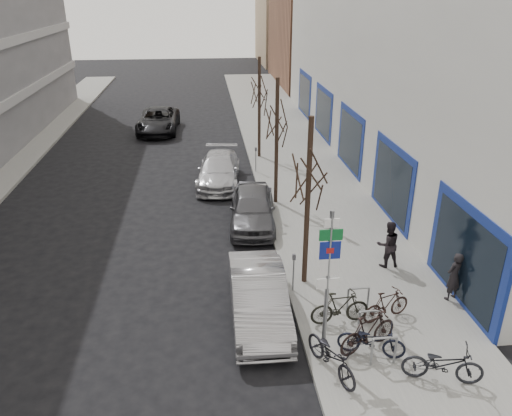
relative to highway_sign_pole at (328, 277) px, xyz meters
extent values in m
plane|color=black|center=(-2.40, 0.01, -2.46)|extent=(120.00, 120.00, 0.00)
cube|color=slate|center=(2.10, 10.01, -2.38)|extent=(5.00, 70.00, 0.15)
cube|color=brown|center=(10.60, 40.01, 1.54)|extent=(12.00, 14.00, 8.00)
cube|color=#937A5B|center=(11.10, 55.01, 2.04)|extent=(13.00, 12.00, 9.00)
cylinder|color=gray|center=(0.00, 0.01, -0.36)|extent=(0.10, 0.10, 4.20)
cube|color=white|center=(0.00, -0.02, 1.44)|extent=(0.35, 0.03, 0.22)
cube|color=#0C5926|center=(0.00, -0.02, 1.14)|extent=(0.55, 0.03, 0.28)
cube|color=navy|center=(0.00, -0.02, 0.74)|extent=(0.50, 0.03, 0.45)
cube|color=maroon|center=(0.00, -0.03, 0.74)|extent=(0.18, 0.02, 0.14)
cube|color=white|center=(0.00, -0.02, 0.29)|extent=(0.45, 0.03, 0.45)
cube|color=white|center=(0.00, -0.02, -0.16)|extent=(0.55, 0.03, 0.28)
cylinder|color=gray|center=(1.10, -0.49, -1.91)|extent=(0.06, 0.06, 0.80)
cylinder|color=gray|center=(1.70, -0.49, -1.91)|extent=(0.06, 0.06, 0.80)
cylinder|color=gray|center=(1.40, -0.49, -1.51)|extent=(0.60, 0.06, 0.06)
cylinder|color=gray|center=(1.10, 0.61, -1.91)|extent=(0.06, 0.06, 0.80)
cylinder|color=gray|center=(1.70, 0.61, -1.91)|extent=(0.06, 0.06, 0.80)
cylinder|color=gray|center=(1.40, 0.61, -1.51)|extent=(0.60, 0.06, 0.06)
cylinder|color=gray|center=(1.10, 1.71, -1.91)|extent=(0.06, 0.06, 0.80)
cylinder|color=gray|center=(1.70, 1.71, -1.91)|extent=(0.06, 0.06, 0.80)
cylinder|color=gray|center=(1.40, 1.71, -1.51)|extent=(0.60, 0.06, 0.06)
cylinder|color=black|center=(0.20, 3.51, 0.29)|extent=(0.16, 0.16, 5.50)
cylinder|color=black|center=(0.20, 10.01, 0.29)|extent=(0.16, 0.16, 5.50)
cylinder|color=black|center=(0.20, 16.51, 0.29)|extent=(0.16, 0.16, 5.50)
cylinder|color=gray|center=(-0.25, 3.01, -1.76)|extent=(0.05, 0.05, 1.10)
cube|color=#3F3F44|center=(-0.25, 3.01, -1.13)|extent=(0.10, 0.08, 0.18)
cylinder|color=gray|center=(-0.25, 8.51, -1.76)|extent=(0.05, 0.05, 1.10)
cube|color=#3F3F44|center=(-0.25, 8.51, -1.13)|extent=(0.10, 0.08, 0.18)
cylinder|color=gray|center=(-0.25, 14.01, -1.76)|extent=(0.05, 0.05, 1.10)
cube|color=#3F3F44|center=(-0.25, 14.01, -1.13)|extent=(0.10, 0.08, 0.18)
imported|color=black|center=(0.05, -0.63, -1.72)|extent=(1.26, 2.01, 1.18)
imported|color=black|center=(1.19, 0.11, -1.76)|extent=(1.88, 1.23, 1.10)
imported|color=black|center=(1.21, -0.12, -1.78)|extent=(1.79, 1.08, 1.05)
imported|color=black|center=(0.75, 1.27, -1.79)|extent=(1.73, 0.63, 1.03)
imported|color=black|center=(2.59, -1.18, -1.73)|extent=(1.97, 1.07, 1.15)
imported|color=black|center=(2.10, 1.30, -1.83)|extent=(1.63, 0.96, 0.95)
imported|color=#99989D|center=(-1.44, 1.91, -1.73)|extent=(1.59, 4.43, 1.45)
imported|color=#4F4F54|center=(-1.00, 8.11, -1.72)|extent=(2.15, 4.50, 1.48)
imported|color=#B7B8BD|center=(-2.17, 12.88, -1.77)|extent=(2.43, 4.94, 1.38)
imported|color=black|center=(-5.78, 22.91, -1.71)|extent=(2.68, 5.48, 1.50)
imported|color=black|center=(4.40, 2.07, -1.53)|extent=(0.67, 0.58, 1.55)
imported|color=black|center=(3.13, 4.17, -1.49)|extent=(0.64, 0.46, 1.64)
camera|label=1|loc=(-2.77, -9.92, 6.31)|focal=35.00mm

